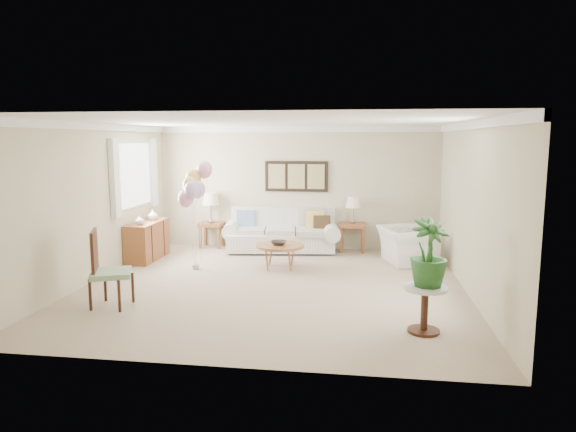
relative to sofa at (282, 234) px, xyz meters
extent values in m
plane|color=tan|center=(0.27, -2.62, -0.35)|extent=(6.00, 6.00, 0.00)
cube|color=#B7AD8C|center=(0.27, 0.38, 0.95)|extent=(6.00, 0.04, 2.60)
cube|color=#B7AD8C|center=(0.27, -5.62, 0.95)|extent=(6.00, 0.04, 2.60)
cube|color=#B7AD8C|center=(-2.73, -2.62, 0.95)|extent=(0.04, 6.00, 2.60)
cube|color=#B7AD8C|center=(3.27, -2.62, 0.95)|extent=(0.04, 6.00, 2.60)
cube|color=white|center=(0.27, -2.62, 2.24)|extent=(6.00, 6.00, 0.02)
cube|color=white|center=(0.27, 0.35, 2.19)|extent=(6.00, 0.06, 0.12)
cube|color=white|center=(-2.70, -2.62, 2.19)|extent=(0.06, 6.00, 0.12)
cube|color=white|center=(3.24, -2.62, 2.19)|extent=(0.06, 6.00, 0.12)
cube|color=white|center=(-2.71, -1.12, 1.30)|extent=(0.04, 1.40, 1.20)
cube|color=white|center=(-2.67, -1.97, 1.30)|extent=(0.10, 0.22, 1.40)
cube|color=white|center=(-2.67, -0.27, 1.30)|extent=(0.10, 0.22, 1.40)
cube|color=black|center=(0.27, 0.35, 1.20)|extent=(1.35, 0.04, 0.65)
cube|color=#8C8C59|center=(-0.15, 0.32, 1.20)|extent=(0.36, 0.02, 0.52)
cube|color=#8C8C59|center=(0.27, 0.32, 1.20)|extent=(0.36, 0.02, 0.52)
cube|color=#8C8C59|center=(0.69, 0.32, 1.20)|extent=(0.36, 0.02, 0.52)
cube|color=white|center=(-0.01, -0.06, -0.13)|extent=(2.30, 1.17, 0.36)
cube|color=white|center=(-0.01, 0.27, 0.27)|extent=(2.22, 0.50, 0.55)
cylinder|color=white|center=(-1.06, -0.06, 0.10)|extent=(0.43, 0.94, 0.32)
cylinder|color=white|center=(1.05, -0.06, 0.10)|extent=(0.43, 0.94, 0.32)
cube|color=beige|center=(-0.64, -0.11, 0.09)|extent=(0.69, 0.79, 0.12)
cube|color=beige|center=(-0.01, -0.11, 0.09)|extent=(0.69, 0.79, 0.12)
cube|color=beige|center=(0.63, -0.11, 0.09)|extent=(0.69, 0.79, 0.12)
cube|color=#7F9EC5|center=(-0.79, 0.06, 0.31)|extent=(0.38, 0.12, 0.38)
cube|color=#DFC85F|center=(0.70, 0.06, 0.31)|extent=(0.38, 0.12, 0.38)
cube|color=#362515|center=(0.85, -0.01, 0.25)|extent=(0.34, 0.10, 0.34)
cube|color=white|center=(-0.01, -0.06, -0.33)|extent=(2.01, 0.80, 0.04)
cube|color=brown|center=(-1.57, 0.17, 0.15)|extent=(0.50, 0.45, 0.07)
cube|color=brown|center=(-1.77, -0.02, -0.12)|extent=(0.05, 0.05, 0.47)
cube|color=brown|center=(-1.37, -0.02, -0.12)|extent=(0.05, 0.05, 0.47)
cube|color=brown|center=(-1.77, 0.35, -0.12)|extent=(0.05, 0.05, 0.47)
cube|color=brown|center=(-1.37, 0.35, -0.12)|extent=(0.05, 0.05, 0.47)
cube|color=brown|center=(1.48, 0.18, 0.21)|extent=(0.55, 0.50, 0.08)
cube|color=brown|center=(1.26, -0.02, -0.09)|extent=(0.05, 0.05, 0.52)
cube|color=brown|center=(1.70, -0.02, -0.09)|extent=(0.05, 0.05, 0.52)
cube|color=brown|center=(1.26, 0.38, -0.09)|extent=(0.05, 0.05, 0.52)
cube|color=brown|center=(1.70, 0.38, -0.09)|extent=(0.05, 0.05, 0.52)
cylinder|color=gray|center=(-1.57, 0.17, 0.22)|extent=(0.15, 0.15, 0.07)
cylinder|color=gray|center=(-1.57, 0.17, 0.42)|extent=(0.04, 0.04, 0.33)
cone|color=silver|center=(-1.57, 0.17, 0.71)|extent=(0.37, 0.37, 0.26)
cylinder|color=gray|center=(1.48, 0.18, 0.27)|extent=(0.13, 0.13, 0.05)
cylinder|color=gray|center=(1.48, 0.18, 0.44)|extent=(0.04, 0.04, 0.27)
cone|color=silver|center=(1.48, 0.18, 0.68)|extent=(0.31, 0.31, 0.22)
cylinder|color=#995734|center=(0.20, -1.48, 0.07)|extent=(0.88, 0.88, 0.05)
cylinder|color=#995734|center=(0.40, -1.27, -0.16)|extent=(0.04, 0.04, 0.39)
cylinder|color=#995734|center=(-0.01, -1.27, -0.16)|extent=(0.04, 0.04, 0.39)
cylinder|color=#995734|center=(-0.01, -1.69, -0.16)|extent=(0.04, 0.04, 0.39)
cylinder|color=#995734|center=(0.40, -1.69, -0.16)|extent=(0.04, 0.04, 0.39)
imported|color=#2A241E|center=(0.18, -1.51, 0.13)|extent=(0.29, 0.29, 0.07)
imported|color=white|center=(2.51, -0.73, -0.02)|extent=(1.16, 1.25, 0.68)
cylinder|color=silver|center=(2.42, -4.34, 0.20)|extent=(0.53, 0.53, 0.04)
cylinder|color=#3A1D16|center=(2.42, -4.34, -0.08)|extent=(0.09, 0.09, 0.53)
cylinder|color=#3A1D16|center=(2.42, -4.34, -0.35)|extent=(0.39, 0.39, 0.01)
imported|color=#1E5520|center=(2.44, -4.32, 0.63)|extent=(0.61, 0.61, 0.82)
cube|color=gray|center=(-1.81, -3.94, 0.12)|extent=(0.69, 0.69, 0.07)
cylinder|color=#3A1D16|center=(-2.02, -4.15, -0.13)|extent=(0.04, 0.04, 0.44)
cylinder|color=#3A1D16|center=(-1.60, -4.15, -0.13)|extent=(0.04, 0.04, 0.44)
cylinder|color=#3A1D16|center=(-2.02, -3.73, -0.13)|extent=(0.04, 0.04, 0.44)
cylinder|color=#3A1D16|center=(-1.60, -3.73, -0.13)|extent=(0.04, 0.04, 0.44)
cube|color=#3A1D16|center=(-2.04, -3.94, 0.44)|extent=(0.23, 0.49, 0.58)
cube|color=brown|center=(-2.49, -1.12, 0.02)|extent=(0.45, 1.20, 0.74)
cube|color=#3A1D16|center=(-2.49, -1.42, 0.02)|extent=(0.46, 0.02, 0.70)
cube|color=#3A1D16|center=(-2.49, -0.82, 0.02)|extent=(0.46, 0.02, 0.70)
imported|color=silver|center=(-2.47, -1.47, 0.48)|extent=(0.19, 0.19, 0.18)
imported|color=beige|center=(-2.47, -0.85, 0.49)|extent=(0.26, 0.26, 0.21)
cube|color=gray|center=(-1.31, -1.75, -0.31)|extent=(0.10, 0.10, 0.08)
ellipsoid|color=pink|center=(-1.44, -1.82, 0.94)|extent=(0.28, 0.28, 0.32)
cylinder|color=silver|center=(-1.37, -1.79, 0.25)|extent=(0.01, 0.01, 1.06)
ellipsoid|color=#BF9BD9|center=(-1.23, -1.79, 1.10)|extent=(0.28, 0.28, 0.32)
cylinder|color=silver|center=(-1.27, -1.77, 0.34)|extent=(0.01, 0.01, 1.22)
ellipsoid|color=#E0B64F|center=(-1.33, -1.68, 1.29)|extent=(0.28, 0.28, 0.32)
cylinder|color=silver|center=(-1.32, -1.72, 0.43)|extent=(0.01, 0.01, 1.41)
ellipsoid|color=pink|center=(-1.14, -1.63, 1.44)|extent=(0.28, 0.28, 0.32)
cylinder|color=silver|center=(-1.22, -1.69, 0.50)|extent=(0.01, 0.01, 1.56)
ellipsoid|color=#BF9BD9|center=(-1.28, -1.92, 1.11)|extent=(0.28, 0.28, 0.32)
cylinder|color=silver|center=(-1.29, -1.84, 0.34)|extent=(0.01, 0.01, 1.22)
ellipsoid|color=#E0B64F|center=(-1.35, -1.80, 1.18)|extent=(0.28, 0.28, 0.32)
cylinder|color=silver|center=(-1.33, -1.78, 0.37)|extent=(0.01, 0.01, 1.30)
camera|label=1|loc=(1.61, -10.49, 1.97)|focal=32.00mm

